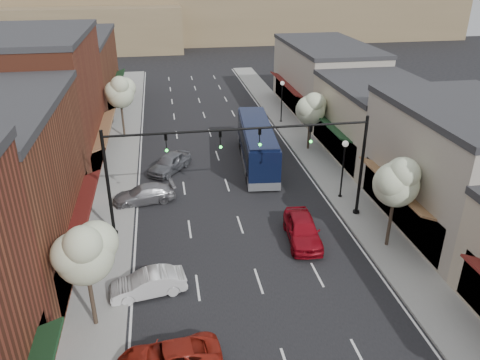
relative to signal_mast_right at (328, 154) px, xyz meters
name	(u,v)px	position (x,y,z in m)	size (l,w,h in m)	color
ground	(267,306)	(-5.62, -8.00, -4.62)	(160.00, 160.00, 0.00)	black
sidewalk_left	(119,168)	(-14.02, 10.50, -4.55)	(2.80, 73.00, 0.15)	gray
sidewalk_right	(314,155)	(2.78, 10.50, -4.55)	(2.80, 73.00, 0.15)	gray
curb_left	(136,167)	(-12.62, 10.50, -4.55)	(0.25, 73.00, 0.17)	gray
curb_right	(299,156)	(1.38, 10.50, -4.55)	(0.25, 73.00, 0.17)	gray
bldg_left_midfar	(37,104)	(-19.86, 12.00, 0.78)	(10.14, 14.10, 10.90)	brown
bldg_left_far	(71,75)	(-19.84, 28.00, -0.46)	(10.14, 18.10, 8.40)	brown
bldg_right_midnear	(461,168)	(8.10, -2.00, -0.72)	(9.14, 12.10, 7.90)	#A59C8D
bldg_right_midfar	(377,120)	(8.08, 10.00, -1.46)	(9.14, 12.10, 6.40)	#B4A58F
bldg_right_far	(324,77)	(8.09, 24.00, -0.96)	(9.14, 16.10, 7.40)	#A59C8D
hill_far	(177,8)	(-5.62, 82.00, 1.38)	(120.00, 30.00, 12.00)	#7A6647
hill_near	(46,28)	(-30.62, 70.00, -0.62)	(50.00, 20.00, 8.00)	#7A6647
signal_mast_right	(328,154)	(0.00, 0.00, 0.00)	(8.22, 0.46, 7.00)	black
signal_mast_left	(147,166)	(-11.24, 0.00, 0.00)	(8.22, 0.46, 7.00)	black
tree_right_near	(398,181)	(2.73, -4.05, -0.17)	(2.85, 2.65, 5.95)	#47382B
tree_right_far	(311,108)	(2.73, 11.95, -0.63)	(2.85, 2.65, 5.43)	#47382B
tree_left_near	(85,252)	(-13.87, -8.05, -0.40)	(2.85, 2.65, 5.69)	#47382B
tree_left_far	(120,91)	(-13.87, 17.95, -0.02)	(2.85, 2.65, 6.13)	#47382B
lamp_post_near	(344,160)	(2.18, 2.50, -1.62)	(0.44, 0.44, 4.44)	black
lamp_post_far	(282,95)	(2.18, 20.00, -1.62)	(0.44, 0.44, 4.44)	black
coach_bus	(257,144)	(-2.55, 9.68, -2.84)	(3.45, 11.28, 3.40)	black
red_hatchback	(302,229)	(-2.18, -2.52, -3.82)	(1.90, 4.73, 1.61)	maroon
parked_car_a	(168,359)	(-10.59, -11.30, -4.00)	(2.06, 4.46, 1.24)	maroon
parked_car_b	(148,284)	(-11.48, -6.07, -3.98)	(1.36, 3.91, 1.29)	silver
parked_car_c	(144,194)	(-11.82, 4.23, -3.98)	(1.79, 4.40, 1.28)	gray
parked_car_d	(170,163)	(-9.84, 9.33, -3.87)	(1.77, 4.41, 1.50)	slate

